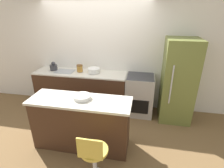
% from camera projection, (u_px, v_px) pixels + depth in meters
% --- Properties ---
extents(ground_plane, '(14.00, 14.00, 0.00)m').
position_uv_depth(ground_plane, '(91.00, 114.00, 4.18)').
color(ground_plane, brown).
extents(wall_back, '(8.00, 0.06, 2.60)m').
position_uv_depth(wall_back, '(97.00, 55.00, 4.24)').
color(wall_back, white).
rests_on(wall_back, ground_plane).
extents(back_counter, '(2.21, 0.59, 0.94)m').
position_uv_depth(back_counter, '(81.00, 90.00, 4.34)').
color(back_counter, '#422819').
rests_on(back_counter, ground_plane).
extents(kitchen_island, '(1.73, 0.58, 0.94)m').
position_uv_depth(kitchen_island, '(82.00, 123.00, 3.09)').
color(kitchen_island, '#422819').
rests_on(kitchen_island, ground_plane).
extents(oven_range, '(0.63, 0.60, 0.94)m').
position_uv_depth(oven_range, '(139.00, 95.00, 4.09)').
color(oven_range, '#B7B2A8').
rests_on(oven_range, ground_plane).
extents(refrigerator, '(0.66, 0.71, 1.80)m').
position_uv_depth(refrigerator, '(178.00, 81.00, 3.74)').
color(refrigerator, olive).
rests_on(refrigerator, ground_plane).
extents(stool_chair, '(0.39, 0.39, 0.88)m').
position_uv_depth(stool_chair, '(94.00, 159.00, 2.41)').
color(stool_chair, '#B7B7BC').
rests_on(stool_chair, ground_plane).
extents(kettle, '(0.18, 0.18, 0.21)m').
position_uv_depth(kettle, '(54.00, 67.00, 4.27)').
color(kettle, '#333338').
rests_on(kettle, back_counter).
extents(mixing_bowl, '(0.28, 0.28, 0.11)m').
position_uv_depth(mixing_bowl, '(94.00, 70.00, 4.10)').
color(mixing_bowl, white).
rests_on(mixing_bowl, back_counter).
extents(canister_jar, '(0.14, 0.14, 0.16)m').
position_uv_depth(canister_jar, '(80.00, 68.00, 4.15)').
color(canister_jar, '#B77F33').
rests_on(canister_jar, back_counter).
extents(fruit_bowl, '(0.30, 0.30, 0.07)m').
position_uv_depth(fruit_bowl, '(82.00, 97.00, 2.93)').
color(fruit_bowl, white).
rests_on(fruit_bowl, kitchen_island).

